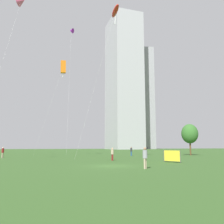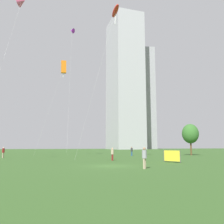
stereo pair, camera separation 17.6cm
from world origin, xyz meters
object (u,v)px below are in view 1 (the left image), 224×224
object	(u,v)px
person_standing_0	(112,153)
event_banner	(172,156)
kite_flying_5	(115,11)
distant_highrise_0	(136,99)
person_standing_2	(131,151)
kite_flying_2	(63,67)
person_standing_3	(145,156)
kite_flying_1	(71,31)
park_tree_2	(190,134)
person_standing_1	(3,152)
distant_highrise_1	(124,82)
kite_flying_0	(21,1)

from	to	relation	value
person_standing_0	event_banner	world-z (taller)	person_standing_0
kite_flying_5	distant_highrise_0	world-z (taller)	distant_highrise_0
person_standing_2	distant_highrise_0	world-z (taller)	distant_highrise_0
person_standing_0	kite_flying_2	bearing A→B (deg)	-169.92
person_standing_3	kite_flying_1	world-z (taller)	kite_flying_1
kite_flying_5	park_tree_2	size ratio (longest dim) A/B	3.40
person_standing_1	person_standing_2	world-z (taller)	person_standing_1
kite_flying_1	kite_flying_5	size ratio (longest dim) A/B	1.51
person_standing_2	person_standing_3	xyz separation A→B (m)	(-8.11, -26.49, 0.05)
park_tree_2	person_standing_2	bearing A→B (deg)	176.50
kite_flying_1	park_tree_2	world-z (taller)	kite_flying_1
event_banner	kite_flying_2	bearing A→B (deg)	123.00
kite_flying_1	kite_flying_2	world-z (taller)	kite_flying_1
kite_flying_2	event_banner	distance (m)	28.17
person_standing_3	distant_highrise_1	xyz separation A→B (m)	(36.14, 118.66, 41.22)
kite_flying_0	kite_flying_5	size ratio (longest dim) A/B	1.16
person_standing_1	distant_highrise_1	bearing A→B (deg)	173.22
person_standing_3	event_banner	xyz separation A→B (m)	(6.29, 6.59, -0.30)
kite_flying_5	person_standing_1	bearing A→B (deg)	146.51
kite_flying_1	person_standing_0	bearing A→B (deg)	-83.21
person_standing_0	event_banner	bearing A→B (deg)	33.21
person_standing_2	kite_flying_2	distance (m)	21.67
person_standing_1	kite_flying_2	bearing A→B (deg)	125.50
distant_highrise_1	kite_flying_0	bearing A→B (deg)	-119.32
kite_flying_5	park_tree_2	distance (m)	30.25
person_standing_3	kite_flying_1	xyz separation A→B (m)	(-3.42, 42.68, 32.77)
event_banner	kite_flying_5	bearing A→B (deg)	133.01
kite_flying_0	kite_flying_2	distance (m)	13.18
person_standing_0	distant_highrise_0	distance (m)	130.46
kite_flying_1	kite_flying_2	distance (m)	23.83
person_standing_2	kite_flying_1	size ratio (longest dim) A/B	0.05
kite_flying_0	park_tree_2	world-z (taller)	kite_flying_0
kite_flying_5	distant_highrise_1	bearing A→B (deg)	71.60
person_standing_1	event_banner	bearing A→B (deg)	74.36
person_standing_0	kite_flying_2	size ratio (longest dim) A/B	0.09
kite_flying_0	distant_highrise_0	world-z (taller)	distant_highrise_0
kite_flying_1	kite_flying_5	xyz separation A→B (m)	(4.23, -30.21, -11.45)
distant_highrise_0	person_standing_1	bearing A→B (deg)	-111.22
kite_flying_2	distant_highrise_0	bearing A→B (deg)	62.14
person_standing_1	distant_highrise_0	bearing A→B (deg)	170.47
distant_highrise_0	distant_highrise_1	xyz separation A→B (m)	(-12.21, -10.07, 8.39)
person_standing_0	person_standing_3	world-z (taller)	person_standing_3
distant_highrise_1	event_banner	world-z (taller)	distant_highrise_1
kite_flying_0	event_banner	distance (m)	34.16
park_tree_2	event_banner	size ratio (longest dim) A/B	3.22
kite_flying_2	person_standing_3	bearing A→B (deg)	-76.61
kite_flying_2	kite_flying_5	xyz separation A→B (m)	(6.93, -13.23, 5.05)
kite_flying_1	kite_flying_5	bearing A→B (deg)	-82.04
person_standing_0	kite_flying_5	bearing A→B (deg)	112.12
distant_highrise_0	person_standing_2	bearing A→B (deg)	-101.42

